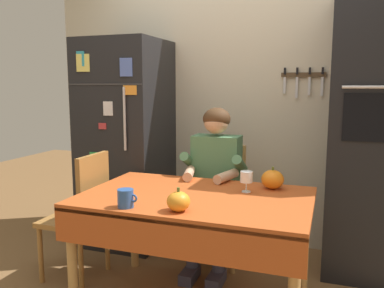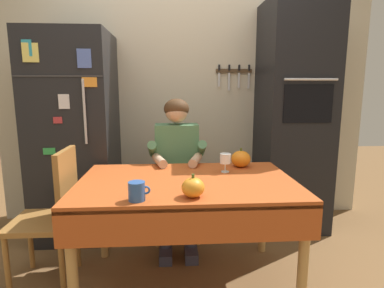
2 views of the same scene
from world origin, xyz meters
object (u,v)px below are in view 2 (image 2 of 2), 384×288
Objects in this scene: chair_behind_person at (177,180)px; seated_person at (177,160)px; wall_oven at (293,118)px; pumpkin_medium at (241,159)px; wine_glass at (225,159)px; dining_table at (187,193)px; refrigerator at (76,137)px; chair_left_side at (53,211)px; coffee_mug at (137,191)px; pumpkin_large at (193,187)px.

seated_person reaches higher than chair_behind_person.
pumpkin_medium is (-0.62, -0.59, -0.25)m from wall_oven.
dining_table is at bearing -145.73° from wine_glass.
refrigerator is at bearing 137.09° from dining_table.
refrigerator is 13.31× the size of wine_glass.
pumpkin_medium is at bearing -29.47° from seated_person.
dining_table is 0.38m from wine_glass.
chair_behind_person is 1.08m from chair_left_side.
wall_oven reaches higher than dining_table.
chair_left_side reaches higher than dining_table.
pumpkin_large reaches higher than coffee_mug.
refrigerator is 1.94× the size of chair_left_side.
seated_person is (-0.05, 0.60, 0.08)m from dining_table.
wine_glass is at bearing -60.99° from chair_behind_person.
coffee_mug is at bearing -61.44° from refrigerator.
refrigerator reaches higher than pumpkin_large.
wall_oven reaches higher than chair_left_side.
chair_behind_person is at bearing 93.71° from dining_table.
dining_table is 0.56m from pumpkin_medium.
chair_behind_person reaches higher than pumpkin_medium.
chair_left_side is (0.05, -0.76, -0.39)m from refrigerator.
pumpkin_large is (-1.03, -1.23, -0.26)m from wall_oven.
chair_left_side is at bearing -150.34° from seated_person.
refrigerator is at bearing -178.86° from wall_oven.
wall_oven reaches higher than chair_behind_person.
wall_oven is 1.23m from chair_behind_person.
pumpkin_large reaches higher than dining_table.
chair_left_side is at bearing 143.15° from coffee_mug.
wine_glass is 1.04× the size of pumpkin_large.
chair_behind_person and chair_left_side have the same top height.
chair_behind_person reaches higher than dining_table.
refrigerator is 1.48m from pumpkin_medium.
coffee_mug is at bearing -136.30° from pumpkin_medium.
chair_behind_person is (-1.10, -0.13, -0.54)m from wall_oven.
coffee_mug is 0.87× the size of wine_glass.
chair_left_side is (-1.95, -0.80, -0.54)m from wall_oven.
chair_behind_person reaches higher than pumpkin_large.
pumpkin_medium reaches higher than pumpkin_large.
wine_glass is at bearing -135.42° from pumpkin_medium.
wall_oven is at bearing 43.53° from coffee_mug.
wall_oven is 1.50× the size of dining_table.
coffee_mug is at bearing -136.53° from wine_glass.
dining_table is 0.34m from pumpkin_large.
refrigerator is at bearing 158.25° from pumpkin_medium.
coffee_mug is 0.78m from wine_glass.
pumpkin_medium is (0.71, 0.68, 0.01)m from coffee_mug.
pumpkin_medium is (0.41, 0.64, 0.01)m from pumpkin_large.
wine_glass reaches higher than coffee_mug.
wine_glass is at bearing 34.27° from dining_table.
refrigerator is 1.54m from pumpkin_large.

